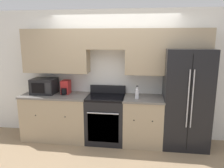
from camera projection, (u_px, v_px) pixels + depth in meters
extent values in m
plane|color=#937A5B|center=(110.00, 148.00, 4.13)|extent=(12.00, 12.00, 0.00)
cube|color=white|center=(114.00, 75.00, 4.50)|extent=(8.00, 0.06, 2.60)
cube|color=tan|center=(56.00, 51.00, 4.37)|extent=(1.32, 0.33, 0.86)
cube|color=tan|center=(107.00, 39.00, 4.18)|extent=(0.74, 0.33, 0.39)
cube|color=tan|center=(167.00, 52.00, 4.08)|extent=(1.57, 0.33, 0.86)
cube|color=tan|center=(57.00, 117.00, 4.50)|extent=(1.32, 0.62, 0.89)
cube|color=slate|center=(56.00, 95.00, 4.40)|extent=(1.34, 0.64, 0.03)
sphere|color=black|center=(36.00, 115.00, 4.21)|extent=(0.03, 0.03, 0.03)
sphere|color=black|center=(65.00, 117.00, 4.13)|extent=(0.03, 0.03, 0.03)
cube|color=tan|center=(143.00, 121.00, 4.26)|extent=(0.74, 0.62, 0.89)
cube|color=slate|center=(144.00, 99.00, 4.16)|extent=(0.76, 0.64, 0.03)
sphere|color=black|center=(134.00, 120.00, 3.96)|extent=(0.03, 0.03, 0.03)
sphere|color=black|center=(152.00, 121.00, 3.92)|extent=(0.03, 0.03, 0.03)
cube|color=black|center=(106.00, 120.00, 4.36)|extent=(0.74, 0.62, 0.89)
cube|color=black|center=(103.00, 128.00, 4.07)|extent=(0.59, 0.01, 0.57)
cube|color=black|center=(106.00, 97.00, 4.26)|extent=(0.74, 0.62, 0.04)
cube|color=black|center=(108.00, 89.00, 4.51)|extent=(0.74, 0.04, 0.16)
cylinder|color=silver|center=(103.00, 113.00, 3.99)|extent=(0.59, 0.02, 0.02)
cube|color=black|center=(186.00, 98.00, 4.12)|extent=(0.83, 0.75, 1.86)
cube|color=black|center=(190.00, 104.00, 3.76)|extent=(0.01, 0.01, 1.71)
cylinder|color=#B7B7BC|center=(188.00, 99.00, 3.72)|extent=(0.02, 0.02, 1.02)
cylinder|color=#B7B7BC|center=(192.00, 99.00, 3.71)|extent=(0.02, 0.02, 1.02)
cube|color=black|center=(44.00, 86.00, 4.46)|extent=(0.48, 0.38, 0.31)
cube|color=black|center=(38.00, 88.00, 4.27)|extent=(0.26, 0.01, 0.20)
cube|color=#262628|center=(48.00, 88.00, 4.24)|extent=(0.10, 0.01, 0.22)
cylinder|color=silver|center=(137.00, 94.00, 4.09)|extent=(0.08, 0.08, 0.18)
cylinder|color=silver|center=(137.00, 88.00, 4.07)|extent=(0.03, 0.03, 0.05)
cylinder|color=black|center=(137.00, 86.00, 4.06)|extent=(0.04, 0.04, 0.02)
cube|color=#B22323|center=(66.00, 87.00, 4.45)|extent=(0.16, 0.22, 0.27)
cylinder|color=black|center=(64.00, 91.00, 4.35)|extent=(0.11, 0.11, 0.12)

